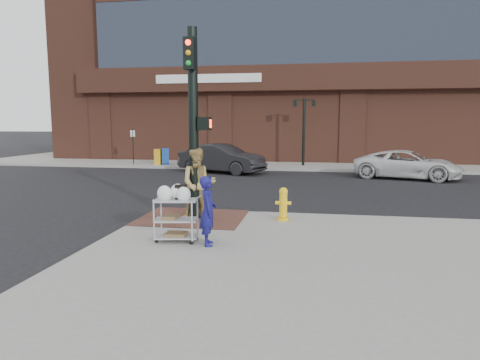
% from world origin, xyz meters
% --- Properties ---
extents(ground, '(220.00, 220.00, 0.00)m').
position_xyz_m(ground, '(0.00, 0.00, 0.00)').
color(ground, black).
rests_on(ground, ground).
extents(sidewalk_far, '(65.00, 36.00, 0.15)m').
position_xyz_m(sidewalk_far, '(12.50, 32.00, 0.07)').
color(sidewalk_far, gray).
rests_on(sidewalk_far, ground).
extents(brick_curb_ramp, '(2.80, 2.40, 0.01)m').
position_xyz_m(brick_curb_ramp, '(-0.60, 0.90, 0.16)').
color(brick_curb_ramp, '#562D28').
rests_on(brick_curb_ramp, sidewalk_near).
extents(lamp_post, '(1.32, 0.22, 4.00)m').
position_xyz_m(lamp_post, '(2.00, 16.00, 2.62)').
color(lamp_post, black).
rests_on(lamp_post, sidewalk_far).
extents(parking_sign, '(0.05, 0.05, 2.20)m').
position_xyz_m(parking_sign, '(-8.50, 15.00, 1.25)').
color(parking_sign, black).
rests_on(parking_sign, sidewalk_far).
extents(traffic_signal_pole, '(0.61, 0.51, 5.00)m').
position_xyz_m(traffic_signal_pole, '(-0.48, 0.77, 2.83)').
color(traffic_signal_pole, black).
rests_on(traffic_signal_pole, sidewalk_near).
extents(woman_blue, '(0.47, 0.61, 1.47)m').
position_xyz_m(woman_blue, '(0.47, -1.57, 0.89)').
color(woman_blue, navy).
rests_on(woman_blue, sidewalk_near).
extents(pedestrian_tan, '(1.09, 0.94, 1.92)m').
position_xyz_m(pedestrian_tan, '(-0.38, 0.78, 1.11)').
color(pedestrian_tan, tan).
rests_on(pedestrian_tan, sidewalk_near).
extents(sedan_dark, '(5.06, 3.16, 1.57)m').
position_xyz_m(sedan_dark, '(-2.31, 12.52, 0.79)').
color(sedan_dark, black).
rests_on(sedan_dark, ground).
extents(minivan_white, '(5.44, 3.66, 1.39)m').
position_xyz_m(minivan_white, '(7.16, 11.73, 0.69)').
color(minivan_white, silver).
rests_on(minivan_white, ground).
extents(utility_cart, '(0.98, 0.66, 1.25)m').
position_xyz_m(utility_cart, '(-0.28, -1.42, 0.72)').
color(utility_cart, '#A8A8AE').
rests_on(utility_cart, sidewalk_near).
extents(fire_hydrant, '(0.42, 0.29, 0.89)m').
position_xyz_m(fire_hydrant, '(1.87, 0.99, 0.60)').
color(fire_hydrant, yellow).
rests_on(fire_hydrant, sidewalk_near).
extents(newsbox_yellow, '(0.40, 0.37, 0.95)m').
position_xyz_m(newsbox_yellow, '(-6.85, 14.93, 0.63)').
color(newsbox_yellow, gold).
rests_on(newsbox_yellow, sidewalk_far).
extents(newsbox_blue, '(0.52, 0.50, 1.01)m').
position_xyz_m(newsbox_blue, '(-6.39, 14.98, 0.66)').
color(newsbox_blue, '#174196').
rests_on(newsbox_blue, sidewalk_far).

